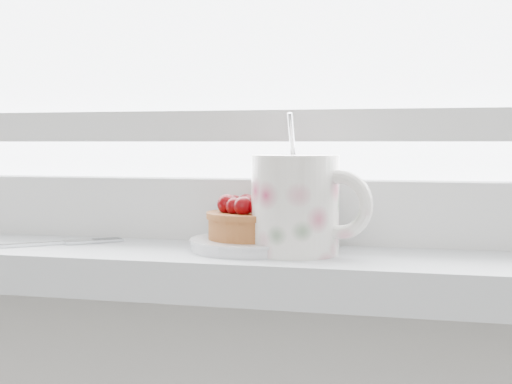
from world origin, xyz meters
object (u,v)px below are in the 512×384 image
(saucer, at_px, (249,244))
(raspberry_tart, at_px, (250,218))
(floral_mug, at_px, (298,202))
(fork, at_px, (29,244))

(saucer, height_order, raspberry_tart, raspberry_tart)
(saucer, xyz_separation_m, floral_mug, (0.05, -0.01, 0.05))
(raspberry_tart, distance_m, fork, 0.24)
(floral_mug, bearing_deg, saucer, 166.50)
(saucer, distance_m, floral_mug, 0.07)
(floral_mug, relative_size, fork, 0.85)
(fork, bearing_deg, raspberry_tart, 7.44)
(raspberry_tart, bearing_deg, fork, -172.56)
(raspberry_tart, xyz_separation_m, fork, (-0.24, -0.03, -0.03))
(saucer, bearing_deg, floral_mug, -13.50)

